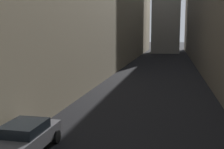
% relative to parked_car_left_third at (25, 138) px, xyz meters
% --- Properties ---
extents(ground_plane, '(264.00, 264.00, 0.00)m').
position_rel_parked_car_left_third_xyz_m(ground_plane, '(4.40, 28.31, -0.74)').
color(ground_plane, black).
extents(parked_car_left_third, '(1.92, 4.30, 1.42)m').
position_rel_parked_car_left_third_xyz_m(parked_car_left_third, '(0.00, 0.00, 0.00)').
color(parked_car_left_third, '#4C4C51').
rests_on(parked_car_left_third, ground).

